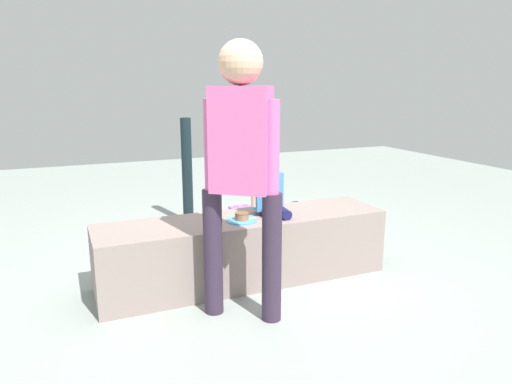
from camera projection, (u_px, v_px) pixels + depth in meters
name	position (u px, v px, depth m)	size (l,w,h in m)	color
ground_plane	(244.00, 279.00, 3.61)	(12.00, 12.00, 0.00)	#909A94
concrete_ledge	(244.00, 249.00, 3.55)	(2.18, 0.54, 0.50)	gray
child_seated	(269.00, 187.00, 3.54)	(0.28, 0.32, 0.48)	#181A4F
adult_standing	(241.00, 158.00, 2.82)	(0.43, 0.38, 1.72)	#312438
cake_plate	(242.00, 218.00, 3.40)	(0.22, 0.22, 0.07)	#4CA5D8
gift_bag	(240.00, 220.00, 4.67)	(0.21, 0.10, 0.33)	#B259BF
railing_post	(188.00, 185.00, 4.97)	(0.36, 0.36, 1.13)	black
water_bottle_near_gift	(189.00, 226.00, 4.64)	(0.07, 0.07, 0.22)	silver
water_bottle_far_side	(314.00, 232.00, 4.45)	(0.06, 0.06, 0.20)	silver
party_cup_red	(220.00, 253.00, 4.03)	(0.09, 0.09, 0.10)	red
handbag_black_leather	(295.00, 219.00, 4.86)	(0.28, 0.14, 0.29)	black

